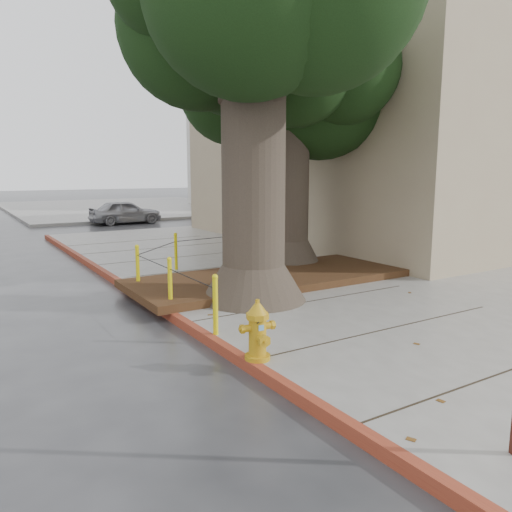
{
  "coord_description": "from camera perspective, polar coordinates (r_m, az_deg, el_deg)",
  "views": [
    {
      "loc": [
        -5.24,
        -5.36,
        2.62
      ],
      "look_at": [
        -0.54,
        2.22,
        1.1
      ],
      "focal_mm": 35.0,
      "sensor_mm": 36.0,
      "label": 1
    }
  ],
  "objects": [
    {
      "name": "sidewalk_main",
      "position": [
        13.95,
        22.83,
        -1.61
      ],
      "size": [
        16.0,
        26.0,
        0.15
      ],
      "primitive_type": "cube",
      "color": "slate",
      "rests_on": "ground"
    },
    {
      "name": "car_silver",
      "position": [
        25.99,
        -14.7,
        4.89
      ],
      "size": [
        3.52,
        1.43,
        1.2
      ],
      "primitive_type": "imported",
      "rotation": [
        0.0,
        0.0,
        1.57
      ],
      "color": "#949498",
      "rests_on": "ground"
    },
    {
      "name": "sidewalk_far",
      "position": [
        37.19,
        -14.21,
        5.45
      ],
      "size": [
        16.0,
        20.0,
        0.15
      ],
      "primitive_type": "cube",
      "color": "slate",
      "rests_on": "ground"
    },
    {
      "name": "fire_hydrant",
      "position": [
        6.63,
        0.19,
        -8.52
      ],
      "size": [
        0.43,
        0.4,
        0.82
      ],
      "rotation": [
        0.0,
        0.0,
        -0.12
      ],
      "color": "gold",
      "rests_on": "sidewalk_main"
    },
    {
      "name": "planter_bed",
      "position": [
        11.36,
        1.71,
        -2.48
      ],
      "size": [
        6.4,
        2.6,
        0.16
      ],
      "primitive_type": "cube",
      "color": "black",
      "rests_on": "sidewalk_main"
    },
    {
      "name": "building_corner",
      "position": [
        20.74,
        16.44,
        15.88
      ],
      "size": [
        12.0,
        13.0,
        10.0
      ],
      "primitive_type": "cube",
      "color": "tan",
      "rests_on": "ground"
    },
    {
      "name": "curb_red",
      "position": [
        8.87,
        -9.07,
        -7.12
      ],
      "size": [
        0.14,
        26.0,
        0.16
      ],
      "primitive_type": "cube",
      "color": "maroon",
      "rests_on": "ground"
    },
    {
      "name": "building_side_grey",
      "position": [
        46.36,
        4.4,
        13.82
      ],
      "size": [
        12.0,
        14.0,
        12.0
      ],
      "primitive_type": "cube",
      "color": "slate",
      "rests_on": "ground"
    },
    {
      "name": "bollard_ring",
      "position": [
        10.85,
        -7.49,
        -0.8
      ],
      "size": [
        3.79,
        5.39,
        0.95
      ],
      "color": "yellow",
      "rests_on": "sidewalk_main"
    },
    {
      "name": "tree_far",
      "position": [
        13.49,
        4.81,
        19.88
      ],
      "size": [
        4.5,
        3.8,
        7.17
      ],
      "color": "#4C3F33",
      "rests_on": "sidewalk_main"
    },
    {
      "name": "building_side_white",
      "position": [
        37.92,
        2.35,
        12.5
      ],
      "size": [
        10.0,
        10.0,
        9.0
      ],
      "primitive_type": "cube",
      "color": "silver",
      "rests_on": "ground"
    },
    {
      "name": "tree_near",
      "position": [
        10.11,
        1.04,
        25.55
      ],
      "size": [
        4.5,
        3.8,
        7.68
      ],
      "color": "#4C3F33",
      "rests_on": "sidewalk_main"
    },
    {
      "name": "ground",
      "position": [
        7.94,
        12.02,
        -9.82
      ],
      "size": [
        140.0,
        140.0,
        0.0
      ],
      "primitive_type": "plane",
      "color": "#28282B",
      "rests_on": "ground"
    },
    {
      "name": "car_red",
      "position": [
        29.18,
        4.69,
        5.81
      ],
      "size": [
        4.13,
        1.55,
        1.35
      ],
      "primitive_type": "imported",
      "rotation": [
        0.0,
        0.0,
        1.6
      ],
      "color": "maroon",
      "rests_on": "ground"
    }
  ]
}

